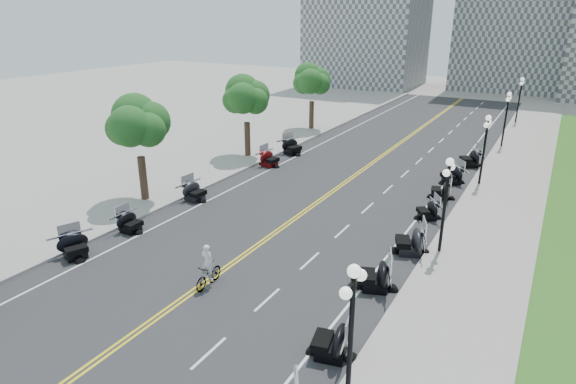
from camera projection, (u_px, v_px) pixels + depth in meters
The scene contains 47 objects.
ground at pixel (256, 246), 25.42m from camera, with size 160.00×160.00×0.00m, color gray.
road at pixel (335, 190), 33.57m from camera, with size 16.00×90.00×0.01m, color #333335.
centerline_yellow_a at pixel (333, 190), 33.62m from camera, with size 0.12×90.00×0.00m, color yellow.
centerline_yellow_b at pixel (336, 190), 33.51m from camera, with size 0.12×90.00×0.00m, color yellow.
edge_line_north at pixel (426, 207), 30.60m from camera, with size 0.12×90.00×0.00m, color white.
edge_line_south at pixel (258, 176), 36.54m from camera, with size 0.12×90.00×0.00m, color white.
lane_dash_4 at pixel (209, 353), 17.41m from camera, with size 0.12×2.00×0.00m, color white.
lane_dash_5 at pixel (267, 300), 20.67m from camera, with size 0.12×2.00×0.00m, color white.
lane_dash_6 at pixel (310, 261), 23.93m from camera, with size 0.12×2.00×0.00m, color white.
lane_dash_7 at pixel (342, 231), 27.19m from camera, with size 0.12×2.00×0.00m, color white.
lane_dash_8 at pixel (368, 208), 30.45m from camera, with size 0.12×2.00×0.00m, color white.
lane_dash_9 at pixel (388, 189), 33.71m from camera, with size 0.12×2.00×0.00m, color white.
lane_dash_10 at pixel (405, 174), 36.97m from camera, with size 0.12×2.00×0.00m, color white.
lane_dash_11 at pixel (419, 161), 40.23m from camera, with size 0.12×2.00×0.00m, color white.
lane_dash_12 at pixel (431, 150), 43.49m from camera, with size 0.12×2.00×0.00m, color white.
lane_dash_13 at pixel (441, 140), 46.75m from camera, with size 0.12×2.00×0.00m, color white.
lane_dash_14 at pixel (450, 132), 50.01m from camera, with size 0.12×2.00×0.00m, color white.
lane_dash_15 at pixel (458, 125), 53.27m from camera, with size 0.12×2.00×0.00m, color white.
lane_dash_16 at pixel (465, 119), 56.53m from camera, with size 0.12×2.00×0.00m, color white.
lane_dash_17 at pixel (471, 113), 59.79m from camera, with size 0.12×2.00×0.00m, color white.
lane_dash_18 at pixel (477, 108), 63.06m from camera, with size 0.12×2.00×0.00m, color white.
lane_dash_19 at pixel (482, 103), 66.32m from camera, with size 0.12×2.00×0.00m, color white.
sidewalk_north at pixel (495, 219), 28.67m from camera, with size 5.00×90.00×0.15m, color #9E9991.
sidewalk_south at pixel (215, 167), 38.42m from camera, with size 5.00×90.00×0.15m, color #9E9991.
distant_block_a at pixel (368, 5), 79.80m from camera, with size 18.00×14.00×26.00m, color gray.
street_lamp_1 at pixel (350, 341), 14.01m from camera, with size 0.50×1.20×4.90m, color black, non-canonical shape.
street_lamp_2 at pixel (445, 206), 23.79m from camera, with size 0.50×1.20×4.90m, color black, non-canonical shape.
street_lamp_3 at pixel (484, 151), 33.57m from camera, with size 0.50×1.20×4.90m, color black, non-canonical shape.
street_lamp_4 at pixel (505, 120), 43.35m from camera, with size 0.50×1.20×4.90m, color black, non-canonical shape.
street_lamp_5 at pixel (519, 100), 53.13m from camera, with size 0.50×1.20×4.90m, color black, non-canonical shape.
tree_2 at pixel (138, 130), 30.04m from camera, with size 4.80×4.80×9.20m, color #235619, non-canonical shape.
tree_3 at pixel (246, 102), 39.82m from camera, with size 4.80×4.80×9.20m, color #235619, non-canonical shape.
tree_4 at pixel (312, 84), 49.60m from camera, with size 4.80×4.80×9.20m, color #235619, non-canonical shape.
motorcycle_n_4 at pixel (331, 339), 17.04m from camera, with size 2.04×2.04×1.43m, color black, non-canonical shape.
motorcycle_n_5 at pixel (375, 274), 21.26m from camera, with size 2.13×2.13×1.49m, color black, non-canonical shape.
motorcycle_n_6 at pixel (410, 240), 24.46m from camera, with size 2.20×2.20×1.54m, color black, non-canonical shape.
motorcycle_n_7 at pixel (428, 209), 28.65m from camera, with size 1.77×1.77×1.24m, color black, non-canonical shape.
motorcycle_n_8 at pixel (441, 189), 31.85m from camera, with size 1.93×1.93×1.35m, color black, non-canonical shape.
motorcycle_n_9 at pixel (452, 174), 34.62m from camera, with size 2.07×2.07×1.45m, color black, non-canonical shape.
motorcycle_n_10 at pixel (470, 158), 38.51m from camera, with size 2.16×2.16×1.51m, color black, non-canonical shape.
motorcycle_s_4 at pixel (74, 245), 24.05m from camera, with size 1.94×1.94×1.36m, color black, non-canonical shape.
motorcycle_s_5 at pixel (130, 222), 26.94m from camera, with size 1.78×1.78×1.25m, color black, non-canonical shape.
motorcycle_s_6 at pixel (195, 191), 31.50m from camera, with size 1.96×1.96×1.37m, color black, non-canonical shape.
motorcycle_s_8 at pixel (270, 158), 38.62m from camera, with size 2.01×2.01×1.41m, color #590A0C, non-canonical shape.
motorcycle_s_9 at pixel (292, 146), 41.95m from camera, with size 2.17×2.17×1.52m, color black, non-canonical shape.
bicycle at pixel (209, 275), 21.57m from camera, with size 0.52×1.84×1.11m, color #A51414.
cyclist_rider at pixel (207, 247), 21.08m from camera, with size 0.62×0.41×1.71m, color silver.
Camera 1 is at (12.77, -19.01, 11.53)m, focal length 30.00 mm.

